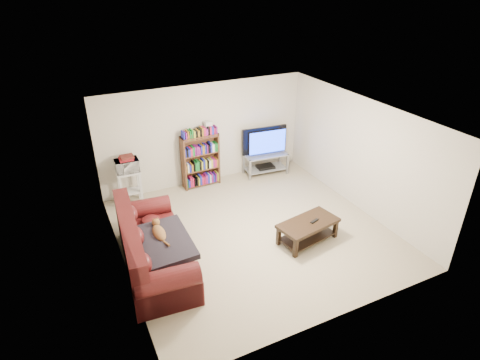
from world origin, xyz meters
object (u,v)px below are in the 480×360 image
tv_stand (266,160)px  bookshelf (200,160)px  coffee_table (308,228)px  sofa (150,251)px

tv_stand → bookshelf: 1.72m
coffee_table → bookshelf: bearing=98.4°
coffee_table → tv_stand: 2.94m
bookshelf → tv_stand: bearing=-6.3°
tv_stand → bookshelf: bookshelf is taller
coffee_table → bookshelf: 3.19m
tv_stand → bookshelf: bearing=-179.6°
bookshelf → coffee_table: bearing=-73.1°
coffee_table → tv_stand: tv_stand is taller
sofa → coffee_table: sofa is taller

